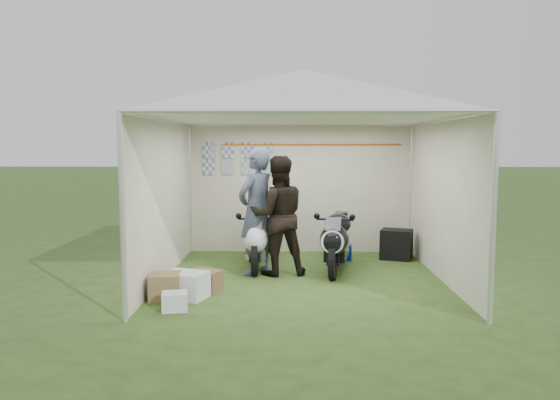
# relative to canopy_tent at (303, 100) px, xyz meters

# --- Properties ---
(ground) EXTENTS (80.00, 80.00, 0.00)m
(ground) POSITION_rel_canopy_tent_xyz_m (0.00, -0.03, -2.58)
(ground) COLOR #30491C
(ground) RESTS_ON ground
(canopy_tent) EXTENTS (5.66, 5.66, 3.00)m
(canopy_tent) POSITION_rel_canopy_tent_xyz_m (0.00, 0.00, 0.00)
(canopy_tent) COLOR silver
(canopy_tent) RESTS_ON ground
(motorcycle_white) EXTENTS (0.41, 1.80, 0.88)m
(motorcycle_white) POSITION_rel_canopy_tent_xyz_m (-0.70, 0.64, -2.08)
(motorcycle_white) COLOR black
(motorcycle_white) RESTS_ON ground
(motorcycle_black) EXTENTS (0.61, 1.84, 0.91)m
(motorcycle_black) POSITION_rel_canopy_tent_xyz_m (0.54, 0.42, -2.07)
(motorcycle_black) COLOR black
(motorcycle_black) RESTS_ON ground
(paddock_stand) EXTENTS (0.38, 0.27, 0.26)m
(paddock_stand) POSITION_rel_canopy_tent_xyz_m (0.69, 1.25, -2.45)
(paddock_stand) COLOR #0B24CA
(paddock_stand) RESTS_ON ground
(person_dark_jacket) EXTENTS (0.99, 0.84, 1.78)m
(person_dark_jacket) POSITION_rel_canopy_tent_xyz_m (-0.36, 0.20, -1.68)
(person_dark_jacket) COLOR black
(person_dark_jacket) RESTS_ON ground
(person_blue_jacket) EXTENTS (0.79, 0.83, 1.91)m
(person_blue_jacket) POSITION_rel_canopy_tent_xyz_m (-0.68, 0.24, -1.62)
(person_blue_jacket) COLOR #515873
(person_blue_jacket) RESTS_ON ground
(equipment_box) EXTENTS (0.61, 0.55, 0.51)m
(equipment_box) POSITION_rel_canopy_tent_xyz_m (1.64, 1.34, -2.32)
(equipment_box) COLOR black
(equipment_box) RESTS_ON ground
(crate_0) EXTENTS (0.60, 0.54, 0.33)m
(crate_0) POSITION_rel_canopy_tent_xyz_m (-1.50, -1.09, -2.41)
(crate_0) COLOR silver
(crate_0) RESTS_ON ground
(crate_1) EXTENTS (0.40, 0.40, 0.34)m
(crate_1) POSITION_rel_canopy_tent_xyz_m (-1.75, -1.17, -2.41)
(crate_1) COLOR brown
(crate_1) RESTS_ON ground
(crate_2) EXTENTS (0.34, 0.30, 0.22)m
(crate_2) POSITION_rel_canopy_tent_xyz_m (-1.54, -1.61, -2.47)
(crate_2) COLOR silver
(crate_2) RESTS_ON ground
(crate_3) EXTENTS (0.50, 0.44, 0.28)m
(crate_3) POSITION_rel_canopy_tent_xyz_m (-1.32, -0.75, -2.44)
(crate_3) COLOR brown
(crate_3) RESTS_ON ground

